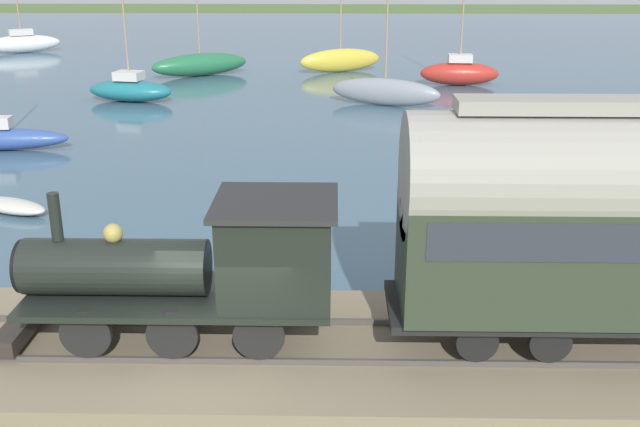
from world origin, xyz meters
TOP-DOWN VIEW (x-y plane):
  - ground_plane at (0.00, 0.00)m, footprint 200.00×200.00m
  - harbor_water at (43.48, 0.00)m, footprint 80.00×80.00m
  - rail_embankment at (0.82, 0.00)m, footprint 4.73×56.00m
  - steam_locomotive at (0.82, 0.34)m, footprint 2.16×6.28m
  - sailboat_green at (35.53, 6.54)m, footprint 4.67×6.21m
  - sailboat_teal at (27.12, 8.80)m, footprint 2.66×4.85m
  - sailboat_red at (32.42, -9.27)m, footprint 1.76×4.65m
  - sailboat_yellow at (37.30, -2.32)m, footprint 3.26×5.55m
  - sailboat_gray at (26.27, -4.54)m, footprint 3.08×5.75m
  - sailboat_white at (46.24, 22.12)m, footprint 4.16×5.55m
  - rowboat_mid_harbor at (6.16, -6.15)m, footprint 2.60×2.41m
  - rowboat_off_pier at (9.48, -9.07)m, footprint 1.20×2.02m
  - rowboat_far_out at (9.51, 7.88)m, footprint 1.86×2.75m

SIDE VIEW (x-z plane):
  - ground_plane at x=0.00m, z-range 0.00..0.00m
  - harbor_water at x=43.48m, z-range 0.00..0.01m
  - rowboat_off_pier at x=9.48m, z-range 0.01..0.36m
  - rowboat_far_out at x=9.51m, z-range 0.01..0.43m
  - rail_embankment at x=0.82m, z-range -0.06..0.55m
  - rowboat_mid_harbor at x=6.16m, z-range 0.01..0.56m
  - sailboat_teal at x=27.12m, z-range -2.29..3.56m
  - sailboat_green at x=35.53m, z-range -3.05..4.49m
  - sailboat_gray at x=26.27m, z-range -2.50..3.94m
  - sailboat_white at x=46.24m, z-range -4.02..5.53m
  - sailboat_red at x=32.42m, z-range -3.63..5.14m
  - sailboat_yellow at x=37.30m, z-range -2.91..4.45m
  - steam_locomotive at x=0.82m, z-range 0.71..3.59m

